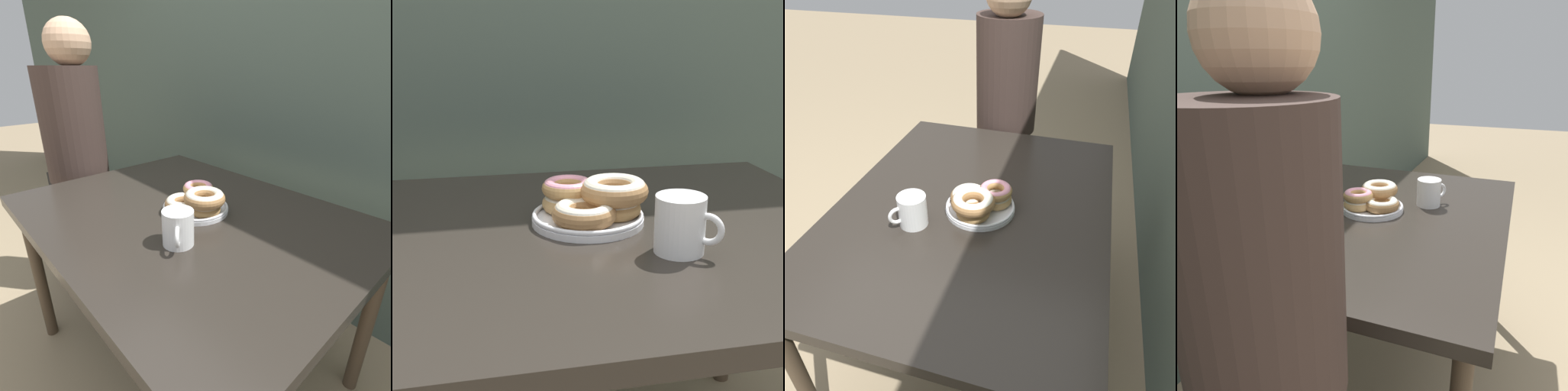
% 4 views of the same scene
% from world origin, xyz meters
% --- Properties ---
extents(ground_plane, '(14.00, 14.00, 0.00)m').
position_xyz_m(ground_plane, '(0.00, 0.00, 0.00)').
color(ground_plane, '#937F60').
extents(wall_back, '(8.00, 0.05, 2.60)m').
position_xyz_m(wall_back, '(0.00, 1.12, 1.30)').
color(wall_back, '#47564C').
rests_on(wall_back, ground_plane).
extents(dining_table, '(1.21, 0.93, 0.72)m').
position_xyz_m(dining_table, '(0.00, 0.36, 0.65)').
color(dining_table, '#28231E').
rests_on(dining_table, ground_plane).
extents(donut_plate, '(0.25, 0.25, 0.09)m').
position_xyz_m(donut_plate, '(0.03, 0.40, 0.77)').
color(donut_plate, white).
rests_on(donut_plate, dining_table).
extents(coffee_mug, '(0.11, 0.10, 0.11)m').
position_xyz_m(coffee_mug, '(0.15, 0.21, 0.78)').
color(coffee_mug, white).
rests_on(coffee_mug, dining_table).
extents(person_figure, '(0.37, 0.30, 1.40)m').
position_xyz_m(person_figure, '(-0.80, 0.29, 0.73)').
color(person_figure, black).
rests_on(person_figure, ground_plane).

